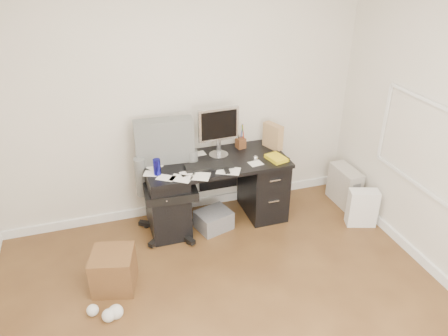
# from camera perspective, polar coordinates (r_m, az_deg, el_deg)

# --- Properties ---
(room_shell) EXTENTS (4.02, 4.02, 2.71)m
(room_shell) POSITION_cam_1_polar(r_m,az_deg,el_deg) (2.74, 3.28, 2.42)
(room_shell) COLOR silver
(room_shell) RESTS_ON ground
(desk) EXTENTS (1.50, 0.70, 0.75)m
(desk) POSITION_cam_1_polar(r_m,az_deg,el_deg) (4.77, -1.00, -2.73)
(desk) COLOR black
(desk) RESTS_ON ground
(loose_papers) EXTENTS (1.10, 0.60, 0.00)m
(loose_papers) POSITION_cam_1_polar(r_m,az_deg,el_deg) (4.51, -3.28, 0.39)
(loose_papers) COLOR silver
(loose_papers) RESTS_ON desk
(lcd_monitor) EXTENTS (0.45, 0.27, 0.55)m
(lcd_monitor) POSITION_cam_1_polar(r_m,az_deg,el_deg) (4.58, -0.73, 4.70)
(lcd_monitor) COLOR #AFB0B4
(lcd_monitor) RESTS_ON desk
(keyboard) EXTENTS (0.50, 0.20, 0.03)m
(keyboard) POSITION_cam_1_polar(r_m,az_deg,el_deg) (4.46, -1.95, 0.27)
(keyboard) COLOR black
(keyboard) RESTS_ON desk
(computer_mouse) EXTENTS (0.06, 0.06, 0.06)m
(computer_mouse) POSITION_cam_1_polar(r_m,az_deg,el_deg) (4.60, 4.13, 1.30)
(computer_mouse) COLOR #AFB0B4
(computer_mouse) RESTS_ON desk
(travel_mug) EXTENTS (0.08, 0.08, 0.17)m
(travel_mug) POSITION_cam_1_polar(r_m,az_deg,el_deg) (4.34, -8.74, 0.13)
(travel_mug) COLOR #16148F
(travel_mug) RESTS_ON desk
(white_binder) EXTENTS (0.20, 0.27, 0.29)m
(white_binder) POSITION_cam_1_polar(r_m,az_deg,el_deg) (4.62, -6.70, 2.91)
(white_binder) COLOR white
(white_binder) RESTS_ON desk
(magazine_file) EXTENTS (0.20, 0.26, 0.28)m
(magazine_file) POSITION_cam_1_polar(r_m,az_deg,el_deg) (4.85, 6.41, 4.17)
(magazine_file) COLOR #977149
(magazine_file) RESTS_ON desk
(pen_cup) EXTENTS (0.14, 0.14, 0.27)m
(pen_cup) POSITION_cam_1_polar(r_m,az_deg,el_deg) (4.82, 2.21, 4.15)
(pen_cup) COLOR #553218
(pen_cup) RESTS_ON desk
(yellow_book) EXTENTS (0.22, 0.25, 0.04)m
(yellow_book) POSITION_cam_1_polar(r_m,az_deg,el_deg) (4.64, 6.90, 1.32)
(yellow_book) COLOR gold
(yellow_book) RESTS_ON desk
(paper_remote) EXTENTS (0.29, 0.27, 0.02)m
(paper_remote) POSITION_cam_1_polar(r_m,az_deg,el_deg) (4.39, 0.58, -0.27)
(paper_remote) COLOR silver
(paper_remote) RESTS_ON desk
(office_chair) EXTENTS (0.74, 0.74, 1.22)m
(office_chair) POSITION_cam_1_polar(r_m,az_deg,el_deg) (4.51, -7.20, -1.84)
(office_chair) COLOR #555755
(office_chair) RESTS_ON ground
(pc_tower) EXTENTS (0.21, 0.45, 0.45)m
(pc_tower) POSITION_cam_1_polar(r_m,az_deg,el_deg) (5.36, 15.45, -2.25)
(pc_tower) COLOR #ADA69C
(pc_tower) RESTS_ON ground
(shopping_bag) EXTENTS (0.37, 0.31, 0.42)m
(shopping_bag) POSITION_cam_1_polar(r_m,az_deg,el_deg) (5.03, 17.60, -4.97)
(shopping_bag) COLOR white
(shopping_bag) RESTS_ON ground
(wicker_basket) EXTENTS (0.45, 0.45, 0.37)m
(wicker_basket) POSITION_cam_1_polar(r_m,az_deg,el_deg) (4.15, -14.22, -12.80)
(wicker_basket) COLOR #462D15
(wicker_basket) RESTS_ON ground
(desk_printer) EXTENTS (0.42, 0.38, 0.21)m
(desk_printer) POSITION_cam_1_polar(r_m,az_deg,el_deg) (4.79, -1.35, -6.80)
(desk_printer) COLOR #5B5C60
(desk_printer) RESTS_ON ground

